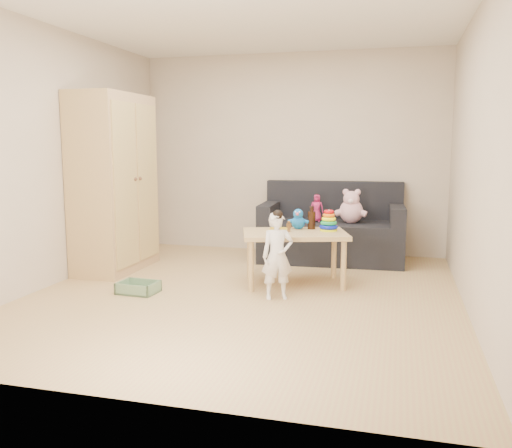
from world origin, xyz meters
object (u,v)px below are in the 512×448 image
(wardrobe, at_px, (114,183))
(sofa, at_px, (331,241))
(play_table, at_px, (295,258))
(toddler, at_px, (277,257))

(wardrobe, xyz_separation_m, sofa, (2.33, 1.10, -0.75))
(sofa, bearing_deg, play_table, -102.67)
(play_table, bearing_deg, sofa, 79.97)
(play_table, xyz_separation_m, toddler, (-0.06, -0.55, 0.12))
(sofa, height_order, play_table, play_table)
(wardrobe, xyz_separation_m, toddler, (2.05, -0.71, -0.60))
(sofa, relative_size, play_table, 1.66)
(wardrobe, relative_size, play_table, 1.91)
(toddler, bearing_deg, play_table, 59.39)
(wardrobe, bearing_deg, sofa, 25.30)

